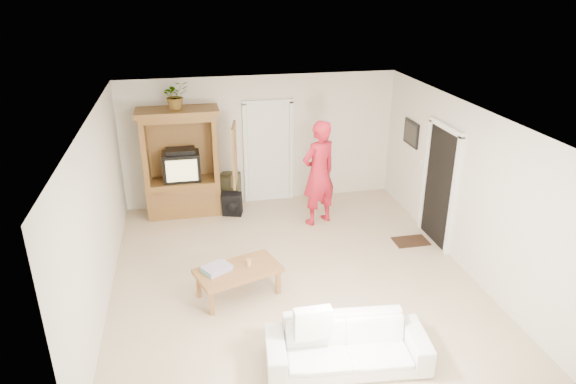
{
  "coord_description": "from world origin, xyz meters",
  "views": [
    {
      "loc": [
        -1.45,
        -6.84,
        4.37
      ],
      "look_at": [
        0.07,
        0.6,
        1.15
      ],
      "focal_mm": 32.0,
      "sensor_mm": 36.0,
      "label": 1
    }
  ],
  "objects_px": {
    "sofa": "(347,345)",
    "coffee_table": "(238,272)",
    "armoire": "(183,169)",
    "man": "(319,173)"
  },
  "relations": [
    {
      "from": "man",
      "to": "coffee_table",
      "type": "relative_size",
      "value": 1.48
    },
    {
      "from": "man",
      "to": "coffee_table",
      "type": "xyz_separation_m",
      "value": [
        -1.75,
        -2.13,
        -0.61
      ]
    },
    {
      "from": "armoire",
      "to": "man",
      "type": "xyz_separation_m",
      "value": [
        2.45,
        -0.96,
        0.09
      ]
    },
    {
      "from": "sofa",
      "to": "armoire",
      "type": "bearing_deg",
      "value": 116.41
    },
    {
      "from": "sofa",
      "to": "coffee_table",
      "type": "height_order",
      "value": "sofa"
    },
    {
      "from": "armoire",
      "to": "sofa",
      "type": "xyz_separation_m",
      "value": [
        1.8,
        -4.81,
        -0.63
      ]
    },
    {
      "from": "sofa",
      "to": "coffee_table",
      "type": "distance_m",
      "value": 2.05
    },
    {
      "from": "sofa",
      "to": "coffee_table",
      "type": "bearing_deg",
      "value": 128.52
    },
    {
      "from": "man",
      "to": "coffee_table",
      "type": "bearing_deg",
      "value": 26.41
    },
    {
      "from": "sofa",
      "to": "coffee_table",
      "type": "relative_size",
      "value": 1.44
    }
  ]
}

